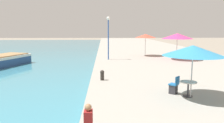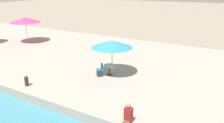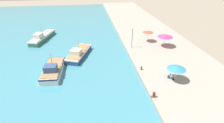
{
  "view_description": "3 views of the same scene",
  "coord_description": "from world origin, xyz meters",
  "px_view_note": "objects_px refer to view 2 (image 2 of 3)",
  "views": [
    {
      "loc": [
        0.86,
        1.75,
        3.84
      ],
      "look_at": [
        1.5,
        18.17,
        1.41
      ],
      "focal_mm": 35.0,
      "sensor_mm": 36.0,
      "label": 1
    },
    {
      "loc": [
        -7.47,
        4.54,
        6.51
      ],
      "look_at": [
        5.01,
        11.67,
        1.61
      ],
      "focal_mm": 35.0,
      "sensor_mm": 36.0,
      "label": 2
    },
    {
      "loc": [
        -7.83,
        -9.58,
        16.08
      ],
      "look_at": [
        -4.0,
        18.0,
        1.21
      ],
      "focal_mm": 28.0,
      "sensor_mm": 36.0,
      "label": 3
    }
  ],
  "objects_px": {
    "cafe_umbrella_white": "(25,20)",
    "cafe_umbrella_pink": "(112,44)",
    "cafe_table": "(110,68)",
    "cafe_chair_left": "(100,72)",
    "mooring_bollard": "(26,81)",
    "person_at_quay": "(128,115)"
  },
  "relations": [
    {
      "from": "person_at_quay",
      "to": "mooring_bollard",
      "type": "distance_m",
      "value": 7.29
    },
    {
      "from": "person_at_quay",
      "to": "mooring_bollard",
      "type": "bearing_deg",
      "value": 86.62
    },
    {
      "from": "cafe_table",
      "to": "person_at_quay",
      "type": "bearing_deg",
      "value": -141.46
    },
    {
      "from": "cafe_chair_left",
      "to": "person_at_quay",
      "type": "relative_size",
      "value": 0.93
    },
    {
      "from": "cafe_umbrella_pink",
      "to": "cafe_chair_left",
      "type": "relative_size",
      "value": 3.1
    },
    {
      "from": "cafe_umbrella_pink",
      "to": "person_at_quay",
      "type": "relative_size",
      "value": 2.88
    },
    {
      "from": "cafe_table",
      "to": "cafe_chair_left",
      "type": "distance_m",
      "value": 0.75
    },
    {
      "from": "cafe_umbrella_white",
      "to": "person_at_quay",
      "type": "distance_m",
      "value": 18.71
    },
    {
      "from": "cafe_umbrella_white",
      "to": "mooring_bollard",
      "type": "bearing_deg",
      "value": -130.42
    },
    {
      "from": "cafe_chair_left",
      "to": "mooring_bollard",
      "type": "distance_m",
      "value": 4.79
    },
    {
      "from": "cafe_chair_left",
      "to": "cafe_umbrella_white",
      "type": "bearing_deg",
      "value": 22.83
    },
    {
      "from": "mooring_bollard",
      "to": "cafe_chair_left",
      "type": "bearing_deg",
      "value": -40.77
    },
    {
      "from": "cafe_umbrella_white",
      "to": "cafe_chair_left",
      "type": "distance_m",
      "value": 13.36
    },
    {
      "from": "cafe_umbrella_white",
      "to": "mooring_bollard",
      "type": "relative_size",
      "value": 5.1
    },
    {
      "from": "person_at_quay",
      "to": "mooring_bollard",
      "type": "xyz_separation_m",
      "value": [
        0.43,
        7.27,
        -0.08
      ]
    },
    {
      "from": "cafe_umbrella_white",
      "to": "person_at_quay",
      "type": "bearing_deg",
      "value": -116.77
    },
    {
      "from": "cafe_umbrella_pink",
      "to": "person_at_quay",
      "type": "distance_m",
      "value": 6.12
    },
    {
      "from": "person_at_quay",
      "to": "mooring_bollard",
      "type": "height_order",
      "value": "person_at_quay"
    },
    {
      "from": "cafe_umbrella_white",
      "to": "mooring_bollard",
      "type": "distance_m",
      "value": 12.44
    },
    {
      "from": "person_at_quay",
      "to": "cafe_umbrella_white",
      "type": "bearing_deg",
      "value": 63.23
    },
    {
      "from": "cafe_umbrella_white",
      "to": "cafe_umbrella_pink",
      "type": "bearing_deg",
      "value": -105.79
    },
    {
      "from": "cafe_umbrella_white",
      "to": "person_at_quay",
      "type": "relative_size",
      "value": 3.41
    }
  ]
}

